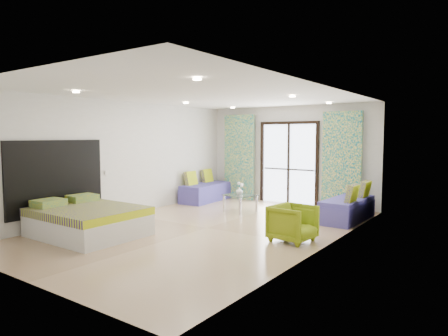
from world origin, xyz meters
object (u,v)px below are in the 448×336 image
Objects in this scene: coffee_table at (240,196)px; armchair at (293,221)px; bed at (88,221)px; daybed_right at (348,208)px; daybed_left at (206,191)px.

armchair is (2.27, -1.76, -0.03)m from coffee_table.
daybed_right is (3.59, 4.19, -0.01)m from bed.
daybed_left is 4.24m from daybed_right.
bed is at bearing 124.05° from armchair.
bed is 1.09× the size of daybed_right.
daybed_right is (4.23, -0.27, -0.00)m from daybed_left.
daybed_right is at bearing -8.19° from daybed_left.
daybed_left is at bearing 154.32° from coffee_table.
daybed_left reaches higher than coffee_table.
daybed_right is at bearing 49.41° from bed.
armchair is at bearing -94.04° from daybed_right.
coffee_table reaches higher than armchair.
coffee_table is at bearing 57.26° from armchair.
daybed_left is (-0.64, 4.46, -0.01)m from bed.
bed is at bearing -86.43° from daybed_left.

